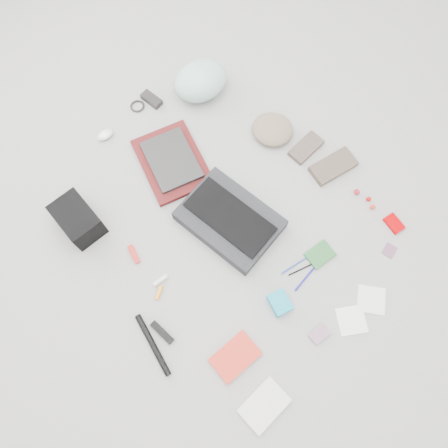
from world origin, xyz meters
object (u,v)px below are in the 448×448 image
Objects in this scene: messenger_bag at (230,220)px; camera_bag at (78,220)px; accordion_wallet at (280,303)px; bike_helmet at (200,81)px; laptop at (172,160)px; book_red at (235,357)px.

messenger_bag is 0.69m from camera_bag.
camera_bag is at bearing -139.15° from accordion_wallet.
accordion_wallet is at bearing -15.42° from bike_helmet.
bike_helmet is (-0.17, 0.42, 0.05)m from laptop.
accordion_wallet is at bearing -20.99° from messenger_bag.
book_red is at bearing -68.10° from accordion_wallet.
book_red is (0.93, 0.00, -0.06)m from camera_bag.
camera_bag is at bearing -69.18° from bike_helmet.
laptop is (-0.42, 0.06, 0.00)m from messenger_bag.
camera_bag is at bearing -139.53° from messenger_bag.
accordion_wallet is (0.94, 0.30, -0.05)m from camera_bag.
messenger_bag is 0.42m from laptop.
camera_bag is at bearing -170.04° from book_red.
bike_helmet is at bearing 170.99° from accordion_wallet.
laptop is at bearing 158.04° from book_red.
bike_helmet reaches higher than camera_bag.
messenger_bag reaches higher than laptop.
bike_helmet reaches higher than book_red.
messenger_bag reaches higher than book_red.
accordion_wallet is (1.00, -0.63, -0.06)m from bike_helmet.
camera_bag is 0.93m from book_red.
laptop is at bearing 171.51° from messenger_bag.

